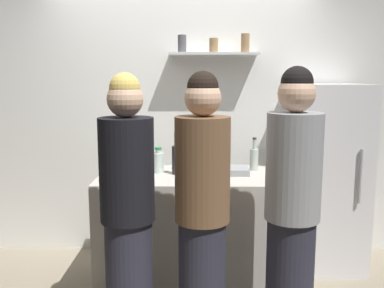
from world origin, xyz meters
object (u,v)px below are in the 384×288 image
at_px(baking_pan, 227,170).
at_px(person_grey_hoodie, 292,211).
at_px(wine_bottle_dark_glass, 176,159).
at_px(wine_bottle_green_glass, 213,155).
at_px(person_brown_jacket, 202,213).
at_px(utensil_holder, 113,169).
at_px(refrigerator, 326,177).
at_px(person_blonde, 128,213).
at_px(water_bottle_plastic, 158,162).
at_px(wine_bottle_pale_glass, 254,158).
at_px(wine_bottle_amber_glass, 188,157).

xyz_separation_m(baking_pan, person_grey_hoodie, (0.34, -0.84, -0.07)).
relative_size(wine_bottle_dark_glass, wine_bottle_green_glass, 1.16).
bearing_deg(person_brown_jacket, utensil_holder, 6.43).
distance_m(refrigerator, person_blonde, 1.96).
relative_size(refrigerator, wine_bottle_green_glass, 5.54).
bearing_deg(baking_pan, person_grey_hoodie, -68.11).
relative_size(person_brown_jacket, person_blonde, 1.01).
xyz_separation_m(water_bottle_plastic, person_grey_hoodie, (0.90, -0.87, -0.13)).
relative_size(refrigerator, wine_bottle_dark_glass, 4.78).
distance_m(baking_pan, person_grey_hoodie, 0.91).
height_order(refrigerator, wine_bottle_dark_glass, refrigerator).
relative_size(person_blonde, person_grey_hoodie, 0.98).
height_order(wine_bottle_pale_glass, person_grey_hoodie, person_grey_hoodie).
distance_m(wine_bottle_green_glass, person_brown_jacket, 1.12).
bearing_deg(wine_bottle_amber_glass, water_bottle_plastic, -172.87).
distance_m(baking_pan, person_brown_jacket, 0.87).
xyz_separation_m(utensil_holder, person_grey_hoodie, (1.25, -0.74, -0.10)).
distance_m(utensil_holder, person_brown_jacket, 1.02).
bearing_deg(baking_pan, water_bottle_plastic, 177.41).
xyz_separation_m(wine_bottle_green_glass, person_grey_hoodie, (0.44, -1.10, -0.15)).
bearing_deg(wine_bottle_amber_glass, refrigerator, 12.30).
distance_m(wine_bottle_green_glass, wine_bottle_amber_glass, 0.30).
bearing_deg(person_brown_jacket, person_blonde, 50.87).
bearing_deg(person_blonde, wine_bottle_dark_glass, 126.80).
bearing_deg(person_blonde, wine_bottle_green_glass, 117.23).
xyz_separation_m(refrigerator, person_brown_jacket, (-1.12, -1.16, 0.04)).
xyz_separation_m(wine_bottle_dark_glass, person_brown_jacket, (0.20, -0.81, -0.19)).
bearing_deg(person_blonde, wine_bottle_amber_glass, 122.74).
xyz_separation_m(refrigerator, water_bottle_plastic, (-1.47, -0.30, 0.19)).
distance_m(baking_pan, wine_bottle_amber_glass, 0.34).
height_order(refrigerator, person_blonde, person_blonde).
distance_m(refrigerator, person_grey_hoodie, 1.30).
bearing_deg(person_brown_jacket, person_grey_hoodie, -127.36).
bearing_deg(wine_bottle_dark_glass, water_bottle_plastic, 159.94).
relative_size(wine_bottle_dark_glass, water_bottle_plastic, 1.62).
relative_size(water_bottle_plastic, person_brown_jacket, 0.12).
xyz_separation_m(wine_bottle_green_glass, wine_bottle_amber_glass, (-0.21, -0.20, 0.02)).
height_order(baking_pan, utensil_holder, utensil_holder).
relative_size(wine_bottle_green_glass, person_grey_hoodie, 0.17).
relative_size(wine_bottle_dark_glass, wine_bottle_amber_glass, 1.02).
bearing_deg(water_bottle_plastic, wine_bottle_amber_glass, 7.13).
bearing_deg(person_blonde, person_grey_hoodie, 54.22).
relative_size(wine_bottle_dark_glass, person_brown_jacket, 0.20).
xyz_separation_m(wine_bottle_pale_glass, person_blonde, (-0.92, -0.95, -0.17)).
bearing_deg(person_grey_hoodie, wine_bottle_green_glass, 161.46).
bearing_deg(refrigerator, wine_bottle_pale_glass, -163.92).
bearing_deg(water_bottle_plastic, refrigerator, 11.45).
bearing_deg(refrigerator, water_bottle_plastic, -168.55).
bearing_deg(utensil_holder, person_blonde, -72.19).
height_order(utensil_holder, wine_bottle_green_glass, wine_bottle_green_glass).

